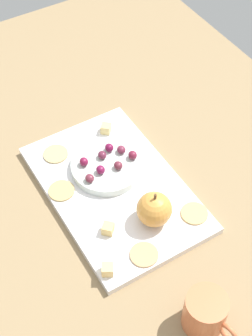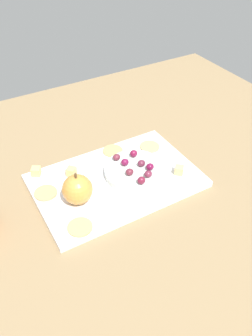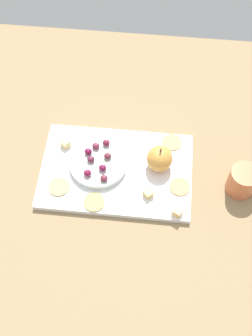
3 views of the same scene
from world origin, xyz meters
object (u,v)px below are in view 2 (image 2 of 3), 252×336
grape_4 (150,167)px  grape_6 (141,163)px  cracker_3 (150,147)px  grape_5 (130,172)px  cracker_2 (80,227)px  cheese_cube_0 (179,170)px  cracker_0 (46,193)px  cracker_1 (113,151)px  platter (116,181)px  apple_whole (77,189)px  grape_1 (117,157)px  cheese_cube_1 (36,171)px  grape_3 (142,180)px  cheese_cube_2 (71,172)px  grape_7 (126,162)px  grape_2 (134,154)px  serving_dish (135,171)px  grape_0 (148,174)px

grape_4 → grape_6: (-1.00, 2.26, -0.06)cm
cracker_3 → grape_5: grape_5 is taller
cracker_2 → grape_6: bearing=23.6°
cheese_cube_0 → grape_5: grape_5 is taller
cracker_0 → grape_4: grape_4 is taller
cracker_1 → cracker_3: same height
cracker_0 → cracker_1: 22.18cm
grape_5 → platter: bearing=136.9°
apple_whole → grape_1: size_ratio=3.51×
cheese_cube_1 → grape_3: (19.71, -17.27, 1.72)cm
cheese_cube_2 → cracker_3: (22.93, 0.00, -0.85)cm
cracker_2 → grape_7: bearing=32.7°
platter → grape_1: (2.56, 4.32, 3.45)cm
cracker_0 → grape_3: grape_3 is taller
cheese_cube_2 → cracker_1: (13.33, 3.35, -0.85)cm
grape_2 → grape_3: size_ratio=1.00×
cheese_cube_2 → cracker_0: size_ratio=0.39×
grape_2 → serving_dish: bearing=-116.1°
cheese_cube_1 → grape_2: size_ratio=1.07×
cracker_1 → grape_3: size_ratio=2.74×
grape_7 → platter: bearing=-159.1°
apple_whole → grape_0: 17.16cm
cracker_3 → cheese_cube_2: bearing=-180.0°
cheese_cube_2 → grape_2: (15.81, -3.32, 1.72)cm
cracker_0 → grape_6: (23.43, -4.37, 2.46)cm
cheese_cube_0 → grape_4: grape_4 is taller
grape_1 → grape_6: same height
grape_2 → grape_7: 4.02cm
grape_3 → cheese_cube_2: bearing=133.5°
platter → cracker_2: cracker_2 is taller
apple_whole → grape_3: size_ratio=3.51×
cracker_2 → grape_4: size_ratio=2.74×
cracker_2 → grape_2: size_ratio=2.74×
cheese_cube_0 → cheese_cube_2: size_ratio=1.00×
platter → cheese_cube_0: cheese_cube_0 is taller
cheese_cube_1 → grape_3: 26.27cm
grape_7 → cheese_cube_1: bearing=153.9°
apple_whole → grape_3: apple_whole is taller
grape_4 → grape_5: (-5.22, 0.85, -0.04)cm
platter → cracker_0: 17.15cm
grape_3 → cracker_2: bearing=-168.2°
cheese_cube_1 → grape_5: (18.82, -13.29, 1.63)cm
grape_5 → grape_7: size_ratio=1.00×
grape_0 → grape_7: (-2.49, 6.39, 0.10)cm
grape_5 → cracker_2: bearing=-155.2°
grape_6 → grape_7: grape_7 is taller
grape_1 → grape_4: (5.11, -7.46, 0.08)cm
grape_4 → grape_5: 5.28cm
cheese_cube_0 → cracker_3: (-0.35, 12.75, -0.85)cm
grape_4 → grape_1: bearing=124.4°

